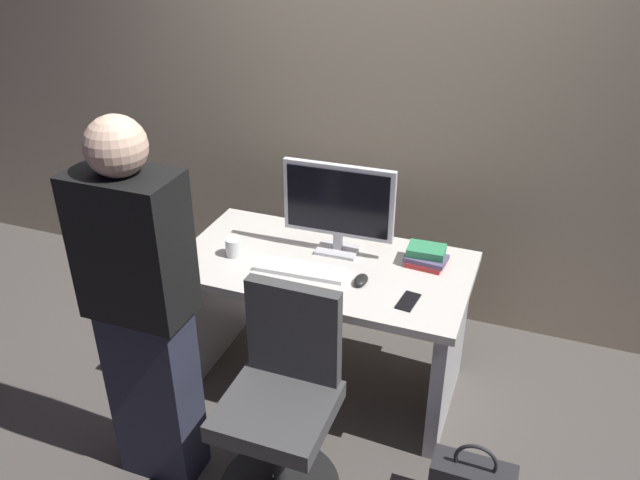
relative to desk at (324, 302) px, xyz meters
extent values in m
plane|color=#4C4742|center=(0.00, 0.00, -0.50)|extent=(9.00, 9.00, 0.00)
cube|color=tan|center=(0.00, 0.88, 1.00)|extent=(6.40, 0.10, 3.00)
cube|color=beige|center=(0.00, 0.00, 0.21)|extent=(1.39, 0.74, 0.04)
cube|color=#B2B2B7|center=(-0.63, 0.00, -0.16)|extent=(0.06, 0.66, 0.69)
cube|color=#B2B2B7|center=(0.63, 0.00, -0.16)|extent=(0.06, 0.66, 0.69)
cylinder|color=black|center=(0.07, -0.72, -0.28)|extent=(0.05, 0.05, 0.39)
cube|color=#3F3F3F|center=(0.07, -0.72, -0.04)|extent=(0.44, 0.44, 0.08)
cube|color=#3F3F3F|center=(0.07, -0.53, 0.22)|extent=(0.40, 0.06, 0.44)
cube|color=#262838|center=(-0.47, -0.77, -0.08)|extent=(0.34, 0.20, 0.85)
cube|color=black|center=(-0.47, -0.77, 0.64)|extent=(0.40, 0.24, 0.58)
sphere|color=beige|center=(-0.47, -0.77, 1.03)|extent=(0.22, 0.22, 0.22)
cube|color=silver|center=(0.03, 0.13, 0.24)|extent=(0.20, 0.15, 0.02)
cube|color=silver|center=(0.03, 0.13, 0.28)|extent=(0.04, 0.03, 0.08)
cube|color=silver|center=(0.03, 0.13, 0.50)|extent=(0.54, 0.05, 0.36)
cube|color=black|center=(0.03, 0.11, 0.50)|extent=(0.50, 0.02, 0.32)
cube|color=white|center=(-0.08, -0.11, 0.24)|extent=(0.44, 0.15, 0.02)
ellipsoid|color=black|center=(0.22, -0.11, 0.25)|extent=(0.06, 0.10, 0.03)
cylinder|color=silver|center=(-0.43, -0.09, 0.27)|extent=(0.08, 0.08, 0.09)
cube|color=red|center=(0.46, 0.16, 0.24)|extent=(0.18, 0.17, 0.03)
cube|color=#594C72|center=(0.46, 0.15, 0.26)|extent=(0.20, 0.14, 0.02)
cube|color=#338C59|center=(0.45, 0.17, 0.30)|extent=(0.18, 0.13, 0.04)
cube|color=black|center=(0.45, -0.18, 0.23)|extent=(0.09, 0.15, 0.01)
torus|color=#262628|center=(0.85, -0.54, -0.21)|extent=(0.18, 0.02, 0.18)
camera|label=1|loc=(0.91, -2.47, 1.81)|focal=36.30mm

